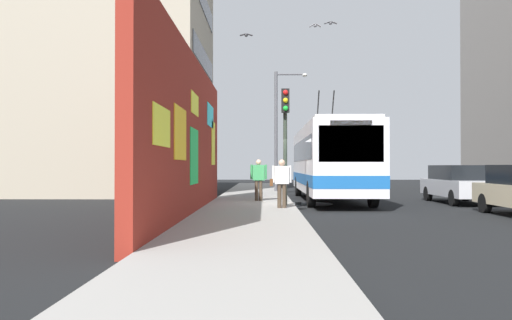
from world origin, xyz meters
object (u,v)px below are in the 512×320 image
city_bus (330,160)px  pedestrian_at_curb (282,180)px  parked_car_silver (460,183)px  street_lamp (280,122)px  pedestrian_midblock (259,176)px  traffic_light (285,127)px

city_bus → pedestrian_at_curb: size_ratio=7.21×
parked_car_silver → street_lamp: bearing=44.6°
pedestrian_midblock → traffic_light: bearing=-158.4°
pedestrian_at_curb → traffic_light: 2.17m
parked_car_silver → pedestrian_at_curb: (-4.37, 7.52, 0.25)m
pedestrian_midblock → traffic_light: (-2.47, -0.97, 1.82)m
parked_car_silver → pedestrian_at_curb: 8.70m
traffic_light → street_lamp: (10.60, -0.10, 1.05)m
pedestrian_at_curb → street_lamp: (11.71, -0.27, 2.90)m
city_bus → parked_car_silver: 5.49m
city_bus → street_lamp: street_lamp is taller
pedestrian_at_curb → street_lamp: street_lamp is taller
parked_car_silver → traffic_light: size_ratio=1.15×
city_bus → traffic_light: 5.28m
city_bus → traffic_light: (-4.70, 2.15, 1.11)m
street_lamp → pedestrian_midblock: bearing=172.4°
street_lamp → traffic_light: bearing=179.4°
city_bus → pedestrian_at_curb: 6.30m
pedestrian_midblock → city_bus: bearing=-54.5°
parked_car_silver → street_lamp: (7.34, 7.25, 3.15)m
pedestrian_midblock → street_lamp: street_lamp is taller
traffic_light → street_lamp: street_lamp is taller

